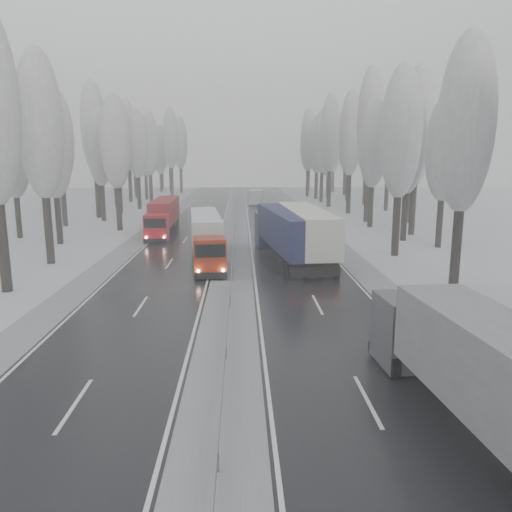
{
  "coord_description": "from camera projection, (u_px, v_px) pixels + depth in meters",
  "views": [
    {
      "loc": [
        0.71,
        -16.55,
        8.68
      ],
      "look_at": [
        1.7,
        16.05,
        2.2
      ],
      "focal_mm": 35.0,
      "sensor_mm": 36.0,
      "label": 1
    }
  ],
  "objects": [
    {
      "name": "carriageway_left",
      "position": [
        178.0,
        250.0,
        47.15
      ],
      "size": [
        7.5,
        200.0,
        0.03
      ],
      "primitive_type": "cube",
      "color": "black",
      "rests_on": "ground"
    },
    {
      "name": "tree_37",
      "position": [
        334.0,
        149.0,
        124.56
      ],
      "size": [
        3.6,
        3.6,
        16.37
      ],
      "color": "black",
      "rests_on": "ground"
    },
    {
      "name": "tree_16",
      "position": [
        466.0,
        125.0,
        31.63
      ],
      "size": [
        3.6,
        3.6,
        16.53
      ],
      "color": "black",
      "rests_on": "ground"
    },
    {
      "name": "tree_63",
      "position": [
        59.0,
        139.0,
        61.92
      ],
      "size": [
        3.6,
        3.6,
        16.88
      ],
      "color": "black",
      "rests_on": "ground"
    },
    {
      "name": "ground",
      "position": [
        222.0,
        403.0,
        17.9
      ],
      "size": [
        260.0,
        260.0,
        0.0
      ],
      "primitive_type": "plane",
      "color": "silver",
      "rests_on": "ground"
    },
    {
      "name": "tree_33",
      "position": [
        328.0,
        154.0,
        108.07
      ],
      "size": [
        3.6,
        3.6,
        14.33
      ],
      "color": "black",
      "rests_on": "ground"
    },
    {
      "name": "tree_34",
      "position": [
        308.0,
        145.0,
        110.58
      ],
      "size": [
        3.6,
        3.6,
        17.63
      ],
      "color": "black",
      "rests_on": "ground"
    },
    {
      "name": "tree_18",
      "position": [
        401.0,
        133.0,
        42.75
      ],
      "size": [
        3.6,
        3.6,
        16.58
      ],
      "color": "black",
      "rests_on": "ground"
    },
    {
      "name": "tree_67",
      "position": [
        115.0,
        142.0,
        80.22
      ],
      "size": [
        3.6,
        3.6,
        17.09
      ],
      "color": "black",
      "rests_on": "ground"
    },
    {
      "name": "truck_cream_box",
      "position": [
        303.0,
        230.0,
        42.5
      ],
      "size": [
        3.8,
        17.51,
        4.46
      ],
      "rotation": [
        0.0,
        0.0,
        0.06
      ],
      "color": "#AAA397",
      "rests_on": "ground"
    },
    {
      "name": "tree_77",
      "position": [
        160.0,
        155.0,
        126.02
      ],
      "size": [
        3.6,
        3.6,
        14.32
      ],
      "color": "black",
      "rests_on": "ground"
    },
    {
      "name": "tree_24",
      "position": [
        370.0,
        122.0,
        65.89
      ],
      "size": [
        3.6,
        3.6,
        20.49
      ],
      "color": "black",
      "rests_on": "ground"
    },
    {
      "name": "tree_70",
      "position": [
        149.0,
        144.0,
        92.9
      ],
      "size": [
        3.6,
        3.6,
        17.09
      ],
      "color": "black",
      "rests_on": "ground"
    },
    {
      "name": "tree_28",
      "position": [
        330.0,
        134.0,
        86.47
      ],
      "size": [
        3.6,
        3.6,
        19.62
      ],
      "color": "black",
      "rests_on": "ground"
    },
    {
      "name": "tree_21",
      "position": [
        418.0,
        126.0,
        54.56
      ],
      "size": [
        3.6,
        3.6,
        18.62
      ],
      "color": "black",
      "rests_on": "ground"
    },
    {
      "name": "tree_60",
      "position": [
        53.0,
        148.0,
        49.03
      ],
      "size": [
        3.6,
        3.6,
        14.84
      ],
      "color": "black",
      "rests_on": "ground"
    },
    {
      "name": "shoulder_right",
      "position": [
        340.0,
        249.0,
        47.61
      ],
      "size": [
        2.4,
        200.0,
        0.04
      ],
      "primitive_type": "cube",
      "color": "#95979D",
      "rests_on": "ground"
    },
    {
      "name": "tree_61",
      "position": [
        12.0,
        154.0,
        52.89
      ],
      "size": [
        3.6,
        3.6,
        13.95
      ],
      "color": "black",
      "rests_on": "ground"
    },
    {
      "name": "tree_68",
      "position": [
        137.0,
        145.0,
        83.07
      ],
      "size": [
        3.6,
        3.6,
        16.65
      ],
      "color": "black",
      "rests_on": "ground"
    },
    {
      "name": "tree_22",
      "position": [
        373.0,
        144.0,
        61.12
      ],
      "size": [
        3.6,
        3.6,
        15.86
      ],
      "color": "black",
      "rests_on": "ground"
    },
    {
      "name": "tree_30",
      "position": [
        323.0,
        142.0,
        96.25
      ],
      "size": [
        3.6,
        3.6,
        17.86
      ],
      "color": "black",
      "rests_on": "ground"
    },
    {
      "name": "tree_27",
      "position": [
        389.0,
        140.0,
        80.42
      ],
      "size": [
        3.6,
        3.6,
        17.62
      ],
      "color": "black",
      "rests_on": "ground"
    },
    {
      "name": "tree_76",
      "position": [
        180.0,
        144.0,
        121.74
      ],
      "size": [
        3.6,
        3.6,
        18.55
      ],
      "color": "black",
      "rests_on": "ground"
    },
    {
      "name": "tree_32",
      "position": [
        317.0,
        145.0,
        103.68
      ],
      "size": [
        3.6,
        3.6,
        17.33
      ],
      "color": "black",
      "rests_on": "ground"
    },
    {
      "name": "box_truck_distant",
      "position": [
        256.0,
        197.0,
        93.2
      ],
      "size": [
        2.89,
        7.49,
        2.73
      ],
      "rotation": [
        0.0,
        0.0,
        -0.09
      ],
      "color": "#B4B5BB",
      "rests_on": "ground"
    },
    {
      "name": "truck_red_white",
      "position": [
        206.0,
        234.0,
        42.82
      ],
      "size": [
        3.9,
        15.01,
        3.82
      ],
      "rotation": [
        0.0,
        0.0,
        0.11
      ],
      "color": "#9D2208",
      "rests_on": "ground"
    },
    {
      "name": "truck_grey_tarp",
      "position": [
        507.0,
        386.0,
        14.09
      ],
      "size": [
        3.65,
        15.56,
        3.96
      ],
      "rotation": [
        0.0,
        0.0,
        0.08
      ],
      "color": "#46464B",
      "rests_on": "ground"
    },
    {
      "name": "tree_38",
      "position": [
        309.0,
        146.0,
        130.64
      ],
      "size": [
        3.6,
        3.6,
        17.97
      ],
      "color": "black",
      "rests_on": "ground"
    },
    {
      "name": "tree_79",
      "position": [
        161.0,
        148.0,
        132.12
      ],
      "size": [
        3.6,
        3.6,
        17.07
      ],
      "color": "black",
      "rests_on": "ground"
    },
    {
      "name": "tree_20",
      "position": [
        409.0,
        143.0,
        50.93
      ],
      "size": [
        3.6,
        3.6,
        15.71
      ],
      "color": "black",
      "rests_on": "ground"
    },
    {
      "name": "tree_36",
      "position": [
        308.0,
        139.0,
        119.95
      ],
      "size": [
        3.6,
        3.6,
        20.23
      ],
      "color": "black",
      "rests_on": "ground"
    },
    {
      "name": "tree_71",
      "position": [
        128.0,
        136.0,
        96.37
      ],
      "size": [
        3.6,
        3.6,
        19.61
      ],
      "color": "black",
      "rests_on": "ground"
    },
    {
      "name": "median_slush",
      "position": [
        234.0,
        250.0,
        47.31
      ],
      "size": [
        3.0,
        200.0,
        0.04
      ],
      "primitive_type": "cube",
      "color": "#95979D",
      "rests_on": "ground"
    },
    {
      "name": "carriageway_right",
      "position": [
        289.0,
        250.0,
        47.46
      ],
      "size": [
        7.5,
        200.0,
        0.03
      ],
      "primitive_type": "cube",
      "color": "black",
      "rests_on": "ground"
    },
    {
      "name": "tree_39",
      "position": [
        317.0,
        151.0,
        134.87
      ],
      "size": [
        3.6,
        3.6,
        16.19
      ],
      "color": "black",
      "rests_on": "ground"
    },
    {
      "name": "tree_73",
      "position": [
        134.0,
        146.0,
        105.81
      ],
      "size": [
        3.6,
        3.6,
        17.22
      ],
      "color": "black",
      "rests_on": "ground"
    },
    {
      "name": "tree_35",
      "position": [
        346.0,
        144.0,
        114.7
      ],
      "size": [
        3.6,
        3.6,
        18.25
      ],
      "color": "black",
      "rests_on": "ground"
    },
    {
      "name": "tree_74",
      "position": [
        171.0,
        139.0,
        112.36
      ],
      "size": [
        3.6,
        3.6,
        19.68
      ],
      "color": "black",
      "rests_on": "ground"
    },
    {
      "name": "tree_29",
      "position": [
        367.0,
        140.0,
        90.8
      ],
      "size": [
        3.6,
        3.6,
        18.11
      ],
      "color": "black",
      "rests_on": "ground"
    },
    {
      "name": "shoulder_left",
      "position": [
        126.0,
        251.0,
        47.0
      ],
      "size": [
        2.4,
        200.0,
        0.04
      ],
      "primitive_type": "cube",
      "color": "#95979D",
      "rests_on": "ground"
    },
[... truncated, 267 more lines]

